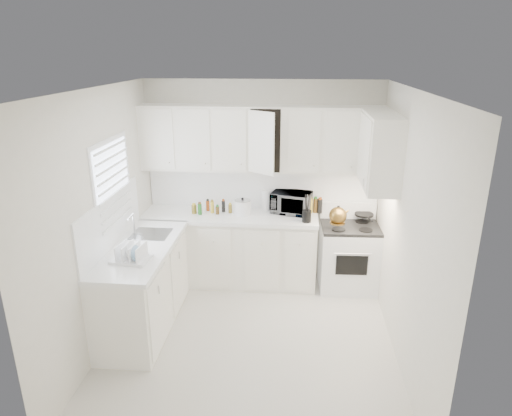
# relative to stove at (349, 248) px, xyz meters

# --- Properties ---
(floor) EXTENTS (3.20, 3.20, 0.00)m
(floor) POSITION_rel_stove_xyz_m (-1.14, -1.26, -0.55)
(floor) COLOR silver
(floor) RESTS_ON ground
(ceiling) EXTENTS (3.20, 3.20, 0.00)m
(ceiling) POSITION_rel_stove_xyz_m (-1.14, -1.26, 2.05)
(ceiling) COLOR white
(ceiling) RESTS_ON ground
(wall_back) EXTENTS (3.00, 0.00, 3.00)m
(wall_back) POSITION_rel_stove_xyz_m (-1.14, 0.34, 0.75)
(wall_back) COLOR white
(wall_back) RESTS_ON ground
(wall_front) EXTENTS (3.00, 0.00, 3.00)m
(wall_front) POSITION_rel_stove_xyz_m (-1.14, -2.86, 0.75)
(wall_front) COLOR white
(wall_front) RESTS_ON ground
(wall_left) EXTENTS (0.00, 3.20, 3.20)m
(wall_left) POSITION_rel_stove_xyz_m (-2.64, -1.26, 0.75)
(wall_left) COLOR white
(wall_left) RESTS_ON ground
(wall_right) EXTENTS (0.00, 3.20, 3.20)m
(wall_right) POSITION_rel_stove_xyz_m (0.36, -1.26, 0.75)
(wall_right) COLOR white
(wall_right) RESTS_ON ground
(window_blinds) EXTENTS (0.06, 0.96, 1.06)m
(window_blinds) POSITION_rel_stove_xyz_m (-2.62, -0.91, 1.00)
(window_blinds) COLOR white
(window_blinds) RESTS_ON wall_left
(lower_cabinets_back) EXTENTS (2.22, 0.60, 0.90)m
(lower_cabinets_back) POSITION_rel_stove_xyz_m (-1.53, 0.04, -0.10)
(lower_cabinets_back) COLOR white
(lower_cabinets_back) RESTS_ON floor
(lower_cabinets_left) EXTENTS (0.60, 1.60, 0.90)m
(lower_cabinets_left) POSITION_rel_stove_xyz_m (-2.34, -1.06, -0.10)
(lower_cabinets_left) COLOR white
(lower_cabinets_left) RESTS_ON floor
(countertop_back) EXTENTS (2.24, 0.64, 0.05)m
(countertop_back) POSITION_rel_stove_xyz_m (-1.53, 0.03, 0.38)
(countertop_back) COLOR white
(countertop_back) RESTS_ON lower_cabinets_back
(countertop_left) EXTENTS (0.64, 1.62, 0.05)m
(countertop_left) POSITION_rel_stove_xyz_m (-2.33, -1.06, 0.38)
(countertop_left) COLOR white
(countertop_left) RESTS_ON lower_cabinets_left
(backsplash_back) EXTENTS (2.98, 0.02, 0.55)m
(backsplash_back) POSITION_rel_stove_xyz_m (-1.14, 0.33, 0.68)
(backsplash_back) COLOR white
(backsplash_back) RESTS_ON wall_back
(backsplash_left) EXTENTS (0.02, 1.60, 0.55)m
(backsplash_left) POSITION_rel_stove_xyz_m (-2.63, -1.06, 0.68)
(backsplash_left) COLOR white
(backsplash_left) RESTS_ON wall_left
(upper_cabinets_back) EXTENTS (3.00, 0.33, 0.80)m
(upper_cabinets_back) POSITION_rel_stove_xyz_m (-1.14, 0.18, 0.95)
(upper_cabinets_back) COLOR white
(upper_cabinets_back) RESTS_ON wall_back
(upper_cabinets_right) EXTENTS (0.33, 0.90, 0.80)m
(upper_cabinets_right) POSITION_rel_stove_xyz_m (0.20, -0.44, 0.95)
(upper_cabinets_right) COLOR white
(upper_cabinets_right) RESTS_ON wall_right
(sink) EXTENTS (0.42, 0.38, 0.30)m
(sink) POSITION_rel_stove_xyz_m (-2.33, -0.71, 0.52)
(sink) COLOR gray
(sink) RESTS_ON countertop_left
(stove) EXTENTS (0.73, 0.61, 1.10)m
(stove) POSITION_rel_stove_xyz_m (0.00, 0.00, 0.00)
(stove) COLOR white
(stove) RESTS_ON floor
(tea_kettle) EXTENTS (0.31, 0.28, 0.24)m
(tea_kettle) POSITION_rel_stove_xyz_m (-0.18, -0.16, 0.51)
(tea_kettle) COLOR olive
(tea_kettle) RESTS_ON stove
(frying_pan) EXTENTS (0.33, 0.45, 0.04)m
(frying_pan) POSITION_rel_stove_xyz_m (0.18, 0.16, 0.42)
(frying_pan) COLOR black
(frying_pan) RESTS_ON stove
(microwave) EXTENTS (0.54, 0.39, 0.33)m
(microwave) POSITION_rel_stove_xyz_m (-0.75, 0.17, 0.57)
(microwave) COLOR gray
(microwave) RESTS_ON countertop_back
(rice_cooker) EXTENTS (0.25, 0.25, 0.22)m
(rice_cooker) POSITION_rel_stove_xyz_m (-1.36, 0.06, 0.51)
(rice_cooker) COLOR white
(rice_cooker) RESTS_ON countertop_back
(paper_towel) EXTENTS (0.12, 0.12, 0.27)m
(paper_towel) POSITION_rel_stove_xyz_m (-1.08, 0.23, 0.54)
(paper_towel) COLOR white
(paper_towel) RESTS_ON countertop_back
(utensil_crock) EXTENTS (0.15, 0.15, 0.36)m
(utensil_crock) POSITION_rel_stove_xyz_m (-0.55, -0.16, 0.58)
(utensil_crock) COLOR black
(utensil_crock) RESTS_ON countertop_back
(dish_rack) EXTENTS (0.40, 0.32, 0.20)m
(dish_rack) POSITION_rel_stove_xyz_m (-2.31, -1.39, 0.50)
(dish_rack) COLOR white
(dish_rack) RESTS_ON countertop_left
(spice_left_0) EXTENTS (0.06, 0.06, 0.13)m
(spice_left_0) POSITION_rel_stove_xyz_m (-1.99, 0.16, 0.47)
(spice_left_0) COLOR olive
(spice_left_0) RESTS_ON countertop_back
(spice_left_1) EXTENTS (0.06, 0.06, 0.13)m
(spice_left_1) POSITION_rel_stove_xyz_m (-1.91, 0.07, 0.47)
(spice_left_1) COLOR #226622
(spice_left_1) RESTS_ON countertop_back
(spice_left_2) EXTENTS (0.06, 0.06, 0.13)m
(spice_left_2) POSITION_rel_stove_xyz_m (-1.84, 0.16, 0.47)
(spice_left_2) COLOR #AB4716
(spice_left_2) RESTS_ON countertop_back
(spice_left_3) EXTENTS (0.06, 0.06, 0.13)m
(spice_left_3) POSITION_rel_stove_xyz_m (-1.76, 0.07, 0.47)
(spice_left_3) COLOR gold
(spice_left_3) RESTS_ON countertop_back
(spice_left_4) EXTENTS (0.06, 0.06, 0.13)m
(spice_left_4) POSITION_rel_stove_xyz_m (-1.69, 0.16, 0.47)
(spice_left_4) COLOR #553B18
(spice_left_4) RESTS_ON countertop_back
(spice_left_5) EXTENTS (0.06, 0.06, 0.13)m
(spice_left_5) POSITION_rel_stove_xyz_m (-1.61, 0.07, 0.47)
(spice_left_5) COLOR black
(spice_left_5) RESTS_ON countertop_back
(spice_left_6) EXTENTS (0.06, 0.06, 0.13)m
(spice_left_6) POSITION_rel_stove_xyz_m (-1.54, 0.16, 0.47)
(spice_left_6) COLOR olive
(spice_left_6) RESTS_ON countertop_back
(sauce_right_0) EXTENTS (0.06, 0.06, 0.19)m
(sauce_right_0) POSITION_rel_stove_xyz_m (-0.56, 0.20, 0.50)
(sauce_right_0) COLOR #AB4716
(sauce_right_0) RESTS_ON countertop_back
(sauce_right_1) EXTENTS (0.06, 0.06, 0.19)m
(sauce_right_1) POSITION_rel_stove_xyz_m (-0.50, 0.14, 0.50)
(sauce_right_1) COLOR gold
(sauce_right_1) RESTS_ON countertop_back
(sauce_right_2) EXTENTS (0.06, 0.06, 0.19)m
(sauce_right_2) POSITION_rel_stove_xyz_m (-0.45, 0.20, 0.50)
(sauce_right_2) COLOR #553B18
(sauce_right_2) RESTS_ON countertop_back
(sauce_right_3) EXTENTS (0.06, 0.06, 0.19)m
(sauce_right_3) POSITION_rel_stove_xyz_m (-0.39, 0.14, 0.50)
(sauce_right_3) COLOR black
(sauce_right_3) RESTS_ON countertop_back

